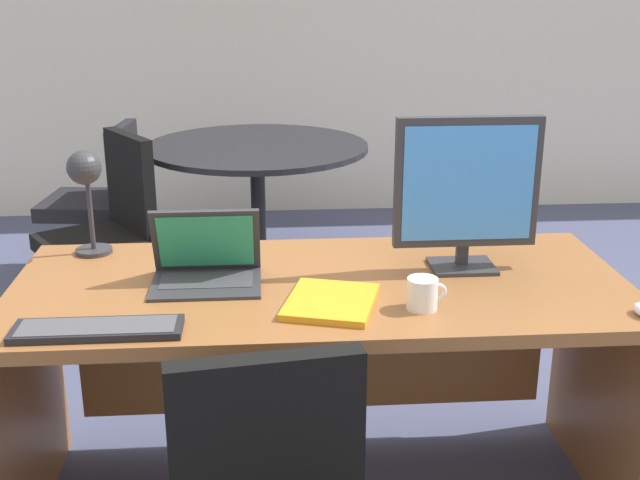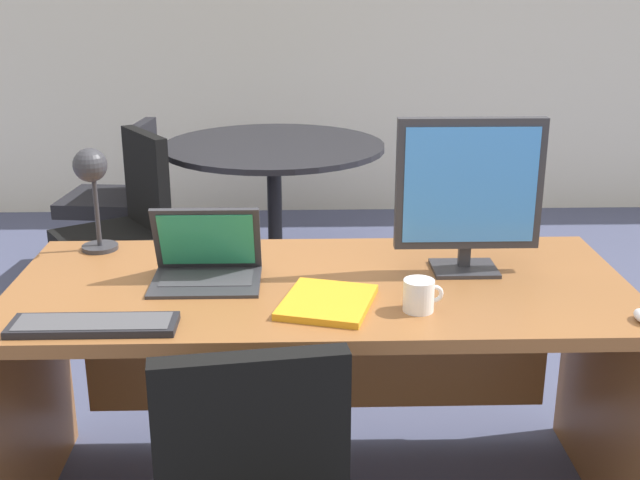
{
  "view_description": "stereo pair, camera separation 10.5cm",
  "coord_description": "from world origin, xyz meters",
  "px_view_note": "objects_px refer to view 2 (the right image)",
  "views": [
    {
      "loc": [
        -0.17,
        -2.24,
        1.64
      ],
      "look_at": [
        0.0,
        0.04,
        0.87
      ],
      "focal_mm": 44.93,
      "sensor_mm": 36.0,
      "label": 1
    },
    {
      "loc": [
        -0.07,
        -2.24,
        1.64
      ],
      "look_at": [
        0.0,
        0.04,
        0.87
      ],
      "focal_mm": 44.93,
      "sensor_mm": 36.0,
      "label": 2
    }
  ],
  "objects_px": {
    "desk": "(320,335)",
    "laptop": "(207,257)",
    "meeting_chair_far": "(118,212)",
    "meeting_table": "(274,177)",
    "book": "(327,302)",
    "desk_lamp": "(92,178)",
    "monitor": "(469,189)",
    "meeting_chair_near": "(121,244)",
    "coffee_mug": "(419,295)",
    "keyboard": "(93,325)"
  },
  "relations": [
    {
      "from": "laptop",
      "to": "meeting_table",
      "type": "relative_size",
      "value": 0.27
    },
    {
      "from": "laptop",
      "to": "desk_lamp",
      "type": "height_order",
      "value": "desk_lamp"
    },
    {
      "from": "monitor",
      "to": "desk",
      "type": "bearing_deg",
      "value": -175.44
    },
    {
      "from": "coffee_mug",
      "to": "meeting_table",
      "type": "relative_size",
      "value": 0.09
    },
    {
      "from": "keyboard",
      "to": "book",
      "type": "bearing_deg",
      "value": 12.5
    },
    {
      "from": "keyboard",
      "to": "book",
      "type": "height_order",
      "value": "keyboard"
    },
    {
      "from": "keyboard",
      "to": "coffee_mug",
      "type": "relative_size",
      "value": 3.91
    },
    {
      "from": "book",
      "to": "desk_lamp",
      "type": "bearing_deg",
      "value": 147.73
    },
    {
      "from": "coffee_mug",
      "to": "meeting_table",
      "type": "height_order",
      "value": "coffee_mug"
    },
    {
      "from": "monitor",
      "to": "meeting_chair_far",
      "type": "bearing_deg",
      "value": 127.27
    },
    {
      "from": "monitor",
      "to": "laptop",
      "type": "bearing_deg",
      "value": -176.71
    },
    {
      "from": "coffee_mug",
      "to": "meeting_chair_far",
      "type": "height_order",
      "value": "meeting_chair_far"
    },
    {
      "from": "book",
      "to": "meeting_chair_far",
      "type": "xyz_separation_m",
      "value": [
        -1.1,
        2.28,
        -0.41
      ]
    },
    {
      "from": "meeting_table",
      "to": "meeting_chair_far",
      "type": "xyz_separation_m",
      "value": [
        -0.89,
        0.1,
        -0.22
      ]
    },
    {
      "from": "desk",
      "to": "coffee_mug",
      "type": "xyz_separation_m",
      "value": [
        0.27,
        -0.27,
        0.25
      ]
    },
    {
      "from": "monitor",
      "to": "laptop",
      "type": "relative_size",
      "value": 1.48
    },
    {
      "from": "desk",
      "to": "desk_lamp",
      "type": "xyz_separation_m",
      "value": [
        -0.73,
        0.25,
        0.45
      ]
    },
    {
      "from": "desk",
      "to": "book",
      "type": "relative_size",
      "value": 5.54
    },
    {
      "from": "keyboard",
      "to": "meeting_chair_far",
      "type": "relative_size",
      "value": 0.51
    },
    {
      "from": "desk_lamp",
      "to": "coffee_mug",
      "type": "xyz_separation_m",
      "value": [
        1.0,
        -0.52,
        -0.21
      ]
    },
    {
      "from": "monitor",
      "to": "coffee_mug",
      "type": "relative_size",
      "value": 4.31
    },
    {
      "from": "keyboard",
      "to": "laptop",
      "type": "bearing_deg",
      "value": 53.6
    },
    {
      "from": "desk",
      "to": "book",
      "type": "distance_m",
      "value": 0.31
    },
    {
      "from": "meeting_chair_far",
      "to": "meeting_chair_near",
      "type": "bearing_deg",
      "value": -76.41
    },
    {
      "from": "laptop",
      "to": "meeting_chair_near",
      "type": "relative_size",
      "value": 0.36
    },
    {
      "from": "desk_lamp",
      "to": "meeting_table",
      "type": "bearing_deg",
      "value": 72.43
    },
    {
      "from": "keyboard",
      "to": "meeting_table",
      "type": "distance_m",
      "value": 2.36
    },
    {
      "from": "book",
      "to": "meeting_table",
      "type": "distance_m",
      "value": 2.2
    },
    {
      "from": "meeting_table",
      "to": "laptop",
      "type": "bearing_deg",
      "value": -94.37
    },
    {
      "from": "meeting_table",
      "to": "meeting_chair_far",
      "type": "bearing_deg",
      "value": 173.48
    },
    {
      "from": "meeting_chair_far",
      "to": "book",
      "type": "bearing_deg",
      "value": -64.34
    },
    {
      "from": "laptop",
      "to": "meeting_chair_near",
      "type": "xyz_separation_m",
      "value": [
        -0.6,
        1.49,
        -0.46
      ]
    },
    {
      "from": "laptop",
      "to": "desk_lamp",
      "type": "distance_m",
      "value": 0.5
    },
    {
      "from": "desk_lamp",
      "to": "book",
      "type": "distance_m",
      "value": 0.92
    },
    {
      "from": "meeting_chair_near",
      "to": "desk_lamp",
      "type": "bearing_deg",
      "value": -80.4
    },
    {
      "from": "book",
      "to": "laptop",
      "type": "bearing_deg",
      "value": 148.76
    },
    {
      "from": "meeting_table",
      "to": "meeting_chair_near",
      "type": "height_order",
      "value": "meeting_chair_near"
    },
    {
      "from": "laptop",
      "to": "coffee_mug",
      "type": "xyz_separation_m",
      "value": [
        0.61,
        -0.26,
        -0.02
      ]
    },
    {
      "from": "desk_lamp",
      "to": "desk",
      "type": "bearing_deg",
      "value": -18.51
    },
    {
      "from": "desk",
      "to": "laptop",
      "type": "height_order",
      "value": "laptop"
    },
    {
      "from": "desk_lamp",
      "to": "laptop",
      "type": "bearing_deg",
      "value": -33.19
    },
    {
      "from": "keyboard",
      "to": "meeting_chair_near",
      "type": "height_order",
      "value": "meeting_chair_near"
    },
    {
      "from": "laptop",
      "to": "coffee_mug",
      "type": "bearing_deg",
      "value": -23.19
    },
    {
      "from": "laptop",
      "to": "meeting_chair_far",
      "type": "xyz_separation_m",
      "value": [
        -0.74,
        2.06,
        -0.47
      ]
    },
    {
      "from": "monitor",
      "to": "book",
      "type": "relative_size",
      "value": 1.43
    },
    {
      "from": "desk",
      "to": "monitor",
      "type": "bearing_deg",
      "value": 4.56
    },
    {
      "from": "meeting_table",
      "to": "monitor",
      "type": "bearing_deg",
      "value": -71.33
    },
    {
      "from": "meeting_chair_far",
      "to": "meeting_table",
      "type": "bearing_deg",
      "value": -6.52
    },
    {
      "from": "meeting_chair_near",
      "to": "meeting_chair_far",
      "type": "height_order",
      "value": "meeting_chair_near"
    },
    {
      "from": "monitor",
      "to": "desk_lamp",
      "type": "distance_m",
      "value": 1.21
    }
  ]
}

